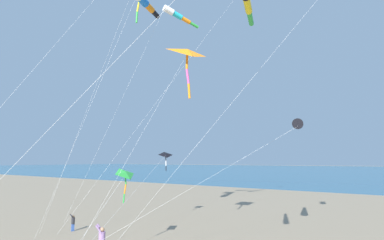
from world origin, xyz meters
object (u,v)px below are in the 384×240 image
Objects in this scene: kite_delta_black_fish_shape at (165,155)px; kite_windsock_blue_topmost at (176,15)px; person_child_green_jacket at (73,222)px; kite_delta_long_streamer_right at (126,175)px; kite_delta_orange_high_right at (188,53)px; person_adult_flyer at (102,240)px; kite_windsock_white_trailing at (298,124)px.

kite_windsock_blue_topmost is (0.45, -0.70, 12.60)m from kite_delta_black_fish_shape.
person_child_green_jacket is 7.79m from kite_delta_long_streamer_right.
kite_delta_black_fish_shape is (6.08, -3.55, 4.78)m from person_child_green_jacket.
person_child_green_jacket is 8.51m from kite_delta_black_fish_shape.
kite_delta_long_streamer_right is 8.32m from kite_delta_black_fish_shape.
kite_delta_orange_high_right is at bearing -129.90° from kite_delta_black_fish_shape.
person_child_green_jacket is (2.83, 6.54, -0.28)m from person_adult_flyer.
kite_windsock_blue_topmost is (9.36, 2.29, 17.09)m from person_adult_flyer.
kite_windsock_blue_topmost is at bearing 17.43° from kite_delta_long_streamer_right.
person_child_green_jacket is 0.10× the size of kite_delta_orange_high_right.
kite_windsock_white_trailing reaches higher than person_adult_flyer.
kite_windsock_white_trailing is at bearing -40.83° from person_adult_flyer.
kite_windsock_blue_topmost is at bearing -33.01° from person_child_green_jacket.
person_adult_flyer is at bearing 152.58° from kite_delta_orange_high_right.
person_adult_flyer is 7.13m from person_child_green_jacket.
kite_delta_black_fish_shape is 1.12× the size of kite_windsock_white_trailing.
kite_delta_long_streamer_right reaches higher than person_child_green_jacket.
kite_windsock_blue_topmost is (6.53, -4.24, 17.38)m from person_child_green_jacket.
person_child_green_jacket is at bearing 113.65° from kite_windsock_white_trailing.
person_adult_flyer reaches higher than person_child_green_jacket.
kite_delta_orange_high_right reaches higher than person_child_green_jacket.
kite_windsock_blue_topmost is at bearing 13.76° from person_adult_flyer.
kite_windsock_blue_topmost is (8.03, 2.52, 13.81)m from kite_delta_long_streamer_right.
person_adult_flyer is 13.71m from kite_windsock_white_trailing.
kite_windsock_white_trailing reaches higher than kite_delta_long_streamer_right.
kite_delta_long_streamer_right is at bearing -9.59° from person_adult_flyer.
kite_windsock_blue_topmost is at bearing 43.31° from kite_delta_orange_high_right.
kite_windsock_blue_topmost reaches higher than person_adult_flyer.
person_child_green_jacket is 17.15m from kite_windsock_white_trailing.
person_adult_flyer is 12.12m from kite_delta_orange_high_right.
kite_delta_black_fish_shape is at bearing 50.10° from kite_delta_orange_high_right.
kite_delta_long_streamer_right is (-1.49, -6.76, 3.57)m from person_child_green_jacket.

